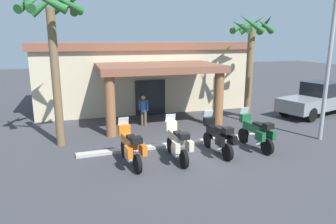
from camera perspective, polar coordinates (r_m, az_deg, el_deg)
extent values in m
plane|color=#38383D|center=(13.00, 4.86, -7.11)|extent=(80.00, 80.00, 0.00)
cube|color=beige|center=(21.35, -5.08, 6.29)|extent=(13.27, 6.14, 3.82)
cube|color=#1E2328|center=(18.71, -3.24, 2.65)|extent=(1.80, 0.17, 2.10)
cube|color=brown|center=(16.57, -1.74, 8.12)|extent=(6.48, 4.26, 0.35)
cylinder|color=brown|center=(14.75, -10.47, 0.96)|extent=(0.48, 0.48, 2.84)
cylinder|color=brown|center=(16.27, 9.23, 2.17)|extent=(0.48, 0.48, 2.84)
cube|color=brown|center=(21.19, -5.21, 12.01)|extent=(13.69, 6.56, 0.44)
cylinder|color=black|center=(12.31, -7.89, -6.76)|extent=(0.20, 0.67, 0.66)
cylinder|color=black|center=(10.92, -5.58, -9.38)|extent=(0.20, 0.67, 0.66)
cube|color=silver|center=(11.57, -6.78, -7.85)|extent=(0.37, 0.59, 0.32)
cube|color=orange|center=(11.53, -7.07, -5.24)|extent=(0.40, 1.17, 0.34)
cube|color=black|center=(11.15, -6.57, -4.70)|extent=(0.33, 0.62, 0.10)
cube|color=orange|center=(12.03, -7.99, -3.13)|extent=(0.46, 0.28, 0.36)
cube|color=#B2BCC6|center=(12.03, -8.14, -1.75)|extent=(0.41, 0.15, 0.36)
cube|color=orange|center=(10.83, -7.20, -7.18)|extent=(0.22, 0.45, 0.36)
cube|color=orange|center=(10.98, -4.59, -6.83)|extent=(0.22, 0.45, 0.36)
cube|color=black|center=(10.67, -5.77, -5.12)|extent=(0.39, 0.35, 0.22)
cylinder|color=black|center=(12.67, 0.51, -6.03)|extent=(0.16, 0.66, 0.66)
cylinder|color=black|center=(11.30, 2.95, -8.53)|extent=(0.16, 0.66, 0.66)
cube|color=silver|center=(11.94, 1.70, -7.07)|extent=(0.34, 0.57, 0.32)
cube|color=beige|center=(11.91, 1.48, -4.53)|extent=(0.33, 1.16, 0.34)
cube|color=black|center=(11.53, 2.05, -4.00)|extent=(0.30, 0.61, 0.10)
cube|color=beige|center=(12.40, 0.55, -2.49)|extent=(0.45, 0.25, 0.36)
cube|color=#B2BCC6|center=(12.40, 0.44, -1.14)|extent=(0.40, 0.13, 0.36)
cube|color=beige|center=(11.20, 1.46, -6.37)|extent=(0.19, 0.44, 0.36)
cube|color=beige|center=(11.37, 3.95, -6.09)|extent=(0.19, 0.44, 0.36)
cube|color=black|center=(11.06, 2.92, -4.40)|extent=(0.37, 0.33, 0.22)
cylinder|color=black|center=(13.40, 7.32, -5.04)|extent=(0.16, 0.66, 0.66)
cylinder|color=black|center=(12.14, 10.79, -7.17)|extent=(0.16, 0.66, 0.66)
cube|color=silver|center=(12.73, 9.03, -5.92)|extent=(0.34, 0.57, 0.32)
cube|color=black|center=(12.69, 8.78, -3.54)|extent=(0.34, 1.16, 0.34)
cube|color=black|center=(12.34, 9.62, -3.00)|extent=(0.30, 0.61, 0.10)
cube|color=black|center=(13.15, 7.47, -1.67)|extent=(0.45, 0.25, 0.36)
cube|color=#B2BCC6|center=(13.15, 7.34, -0.41)|extent=(0.40, 0.13, 0.36)
cube|color=black|center=(11.99, 9.44, -5.20)|extent=(0.19, 0.45, 0.36)
cube|color=black|center=(12.25, 11.55, -4.88)|extent=(0.19, 0.45, 0.36)
cube|color=black|center=(11.91, 10.84, -3.31)|extent=(0.37, 0.33, 0.22)
cylinder|color=black|center=(14.24, 13.63, -4.20)|extent=(0.18, 0.67, 0.66)
cylinder|color=black|center=(13.09, 17.64, -6.04)|extent=(0.18, 0.67, 0.66)
cube|color=silver|center=(13.62, 15.62, -4.95)|extent=(0.36, 0.58, 0.32)
cube|color=#19512D|center=(13.59, 15.37, -2.73)|extent=(0.37, 1.17, 0.34)
cube|color=black|center=(13.27, 16.35, -2.20)|extent=(0.32, 0.62, 0.10)
cube|color=#19512D|center=(14.00, 13.86, -1.02)|extent=(0.45, 0.27, 0.36)
cube|color=#B2BCC6|center=(13.99, 13.73, 0.16)|extent=(0.41, 0.14, 0.36)
cube|color=#19512D|center=(12.91, 16.46, -4.22)|extent=(0.21, 0.45, 0.36)
cube|color=#19512D|center=(13.23, 18.21, -3.91)|extent=(0.21, 0.45, 0.36)
cube|color=black|center=(12.88, 17.76, -2.44)|extent=(0.38, 0.34, 0.22)
cylinder|color=brown|center=(16.54, -4.72, -1.13)|extent=(0.14, 0.14, 0.80)
cylinder|color=brown|center=(16.46, -4.16, -1.19)|extent=(0.14, 0.14, 0.80)
cylinder|color=#335999|center=(16.34, -4.48, 1.17)|extent=(0.32, 0.32, 0.57)
cylinder|color=#335999|center=(16.43, -5.18, 1.32)|extent=(0.09, 0.09, 0.54)
cylinder|color=#335999|center=(16.25, -3.78, 1.21)|extent=(0.09, 0.09, 0.54)
sphere|color=tan|center=(16.26, -4.51, 2.63)|extent=(0.22, 0.22, 0.22)
cylinder|color=black|center=(22.65, 25.55, 1.57)|extent=(0.84, 0.45, 0.80)
cylinder|color=black|center=(19.83, 20.51, 0.51)|extent=(0.84, 0.45, 0.80)
cylinder|color=black|center=(18.93, 24.67, -0.47)|extent=(0.84, 0.45, 0.80)
cube|color=gray|center=(20.72, 25.25, 1.65)|extent=(5.51, 3.18, 0.75)
cube|color=black|center=(21.02, 26.17, 3.86)|extent=(2.19, 2.16, 0.80)
cylinder|color=brown|center=(18.47, 14.57, 6.64)|extent=(0.39, 0.39, 5.00)
cone|color=#236028|center=(18.73, 17.29, 15.02)|extent=(0.54, 1.53, 1.16)
cone|color=#236028|center=(19.15, 15.06, 15.13)|extent=(1.45, 1.11, 1.17)
cone|color=#236028|center=(18.83, 13.08, 14.99)|extent=(1.61, 0.90, 0.91)
cone|color=#236028|center=(17.86, 13.13, 15.05)|extent=(0.57, 1.62, 0.87)
cone|color=#236028|center=(17.59, 15.01, 15.33)|extent=(1.42, 1.15, 1.18)
cone|color=#236028|center=(17.99, 17.30, 14.76)|extent=(1.58, 1.04, 0.84)
cylinder|color=brown|center=(13.79, -19.74, 5.54)|extent=(0.35, 0.35, 5.69)
cone|color=#236028|center=(13.66, -17.03, 18.39)|extent=(0.56, 1.77, 0.91)
cone|color=#236028|center=(14.36, -18.21, 18.00)|extent=(1.50, 1.47, 0.89)
cone|color=#236028|center=(14.61, -21.00, 18.30)|extent=(1.60, 0.47, 1.33)
cone|color=#236028|center=(14.17, -23.97, 17.66)|extent=(1.12, 1.71, 0.92)
cone|color=#236028|center=(13.57, -24.49, 17.95)|extent=(0.78, 1.76, 1.00)
cone|color=#236028|center=(13.07, -18.44, 18.52)|extent=(1.60, 1.34, 0.90)
cylinder|color=#99999E|center=(15.38, 27.22, 7.84)|extent=(0.18, 0.18, 6.88)
cube|color=#ADA89E|center=(13.70, 2.87, -5.71)|extent=(9.06, 0.36, 0.12)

